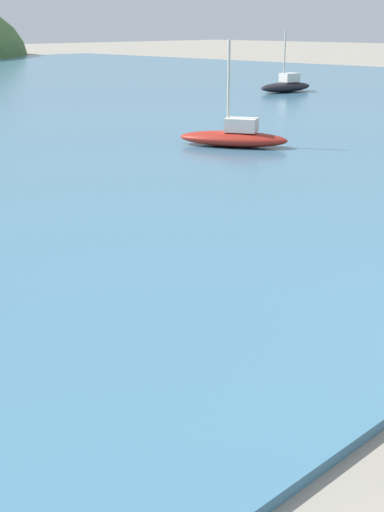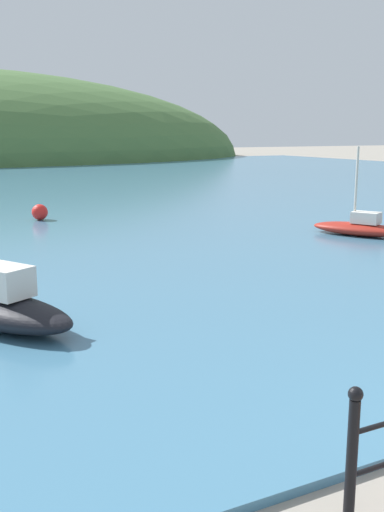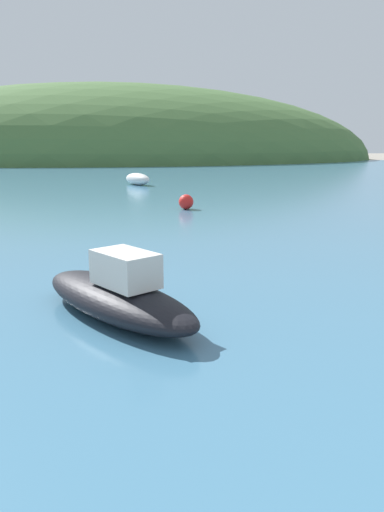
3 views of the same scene
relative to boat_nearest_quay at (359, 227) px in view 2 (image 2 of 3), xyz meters
The scene contains 3 objects.
water 21.50m from the boat_nearest_quay, 108.28° to the left, with size 80.00×60.00×0.10m, color teal.
boat_nearest_quay is the anchor object (origin of this frame).
mooring_buoy 10.72m from the boat_nearest_quay, 135.97° to the left, with size 0.55×0.55×0.55m, color red.
Camera 2 is at (-5.65, -1.75, 3.14)m, focal length 42.00 mm.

